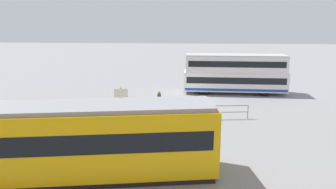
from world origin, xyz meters
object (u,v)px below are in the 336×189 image
object	(u,v)px
pedestrian_crossing	(196,111)
info_sign	(121,96)
tram_yellow	(43,142)
pedestrian_near_railing	(159,100)
double_decker_bus	(235,74)

from	to	relation	value
pedestrian_crossing	info_sign	distance (m)	5.97
tram_yellow	pedestrian_near_railing	distance (m)	12.37
pedestrian_near_railing	double_decker_bus	bearing A→B (deg)	-133.29
tram_yellow	pedestrian_near_railing	size ratio (longest dim) A/B	9.42
double_decker_bus	tram_yellow	size ratio (longest dim) A/B	0.64
info_sign	double_decker_bus	bearing A→B (deg)	-138.21
tram_yellow	pedestrian_crossing	xyz separation A→B (m)	(-7.08, -8.76, -0.87)
double_decker_bus	pedestrian_near_railing	world-z (taller)	double_decker_bus
double_decker_bus	info_sign	xyz separation A→B (m)	(9.83, 8.79, -0.48)
pedestrian_crossing	tram_yellow	bearing A→B (deg)	51.08
tram_yellow	pedestrian_near_railing	bearing A→B (deg)	-109.71
double_decker_bus	pedestrian_crossing	xyz separation A→B (m)	(4.09, 10.28, -1.07)
info_sign	pedestrian_crossing	bearing A→B (deg)	165.40
double_decker_bus	info_sign	bearing A→B (deg)	41.79
pedestrian_near_railing	info_sign	distance (m)	3.19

